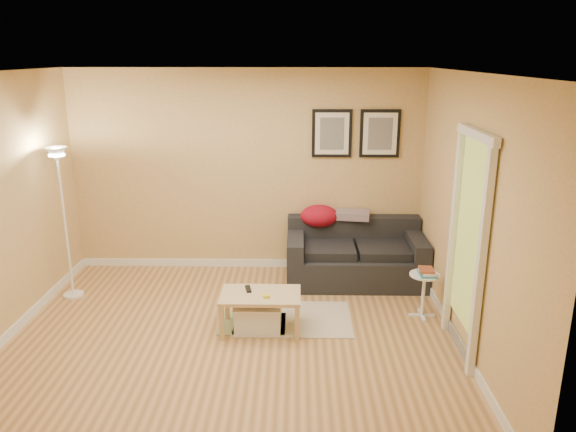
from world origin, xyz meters
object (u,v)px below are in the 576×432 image
object	(u,v)px
storage_bin	(258,317)
book_stack	(427,272)
sofa	(355,253)
coffee_table	(261,312)
side_table	(423,295)
floor_lamp	(66,228)

from	to	relation	value
storage_bin	book_stack	size ratio (longest dim) A/B	2.20
sofa	coffee_table	size ratio (longest dim) A/B	2.09
coffee_table	book_stack	world-z (taller)	book_stack
sofa	storage_bin	size ratio (longest dim) A/B	3.49
sofa	storage_bin	bearing A→B (deg)	-130.50
side_table	floor_lamp	bearing A→B (deg)	173.60
side_table	book_stack	world-z (taller)	book_stack
book_stack	coffee_table	bearing A→B (deg)	-154.57
storage_bin	book_stack	distance (m)	1.86
storage_bin	floor_lamp	world-z (taller)	floor_lamp
floor_lamp	storage_bin	bearing A→B (deg)	-19.60
coffee_table	side_table	world-z (taller)	side_table
coffee_table	storage_bin	size ratio (longest dim) A/B	1.67
sofa	book_stack	distance (m)	1.20
coffee_table	storage_bin	world-z (taller)	coffee_table
sofa	side_table	world-z (taller)	sofa
floor_lamp	sofa	bearing A→B (deg)	8.72
book_stack	floor_lamp	distance (m)	4.08
storage_bin	coffee_table	bearing A→B (deg)	16.90
sofa	side_table	bearing A→B (deg)	-56.58
storage_bin	floor_lamp	xyz separation A→B (m)	(-2.25, 0.80, 0.69)
storage_bin	side_table	bearing A→B (deg)	11.22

